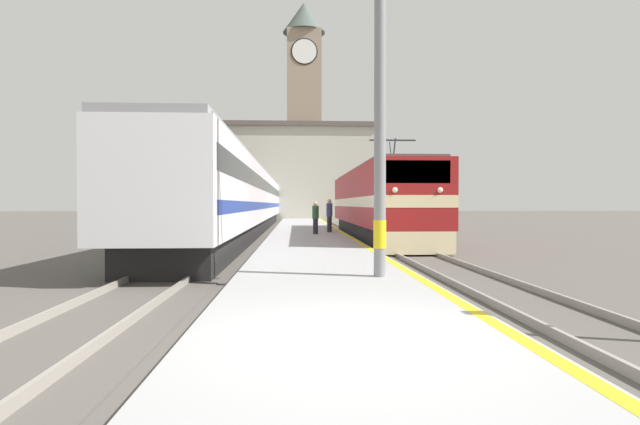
{
  "coord_description": "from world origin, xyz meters",
  "views": [
    {
      "loc": [
        -0.71,
        -5.75,
        1.86
      ],
      "look_at": [
        0.89,
        26.3,
        1.32
      ],
      "focal_mm": 28.0,
      "sensor_mm": 36.0,
      "label": 1
    }
  ],
  "objects": [
    {
      "name": "platform",
      "position": [
        0.0,
        25.0,
        0.16
      ],
      "size": [
        4.04,
        140.0,
        0.32
      ],
      "color": "#999999",
      "rests_on": "ground"
    },
    {
      "name": "ground_plane",
      "position": [
        0.0,
        30.0,
        0.0
      ],
      "size": [
        200.0,
        200.0,
        0.0
      ],
      "primitive_type": "plane",
      "color": "#514C47"
    },
    {
      "name": "catenary_mast",
      "position": [
        1.21,
        4.78,
        4.05
      ],
      "size": [
        2.76,
        0.27,
        7.46
      ],
      "color": "gray",
      "rests_on": "platform"
    },
    {
      "name": "rail_track_far",
      "position": [
        -3.93,
        25.0,
        0.03
      ],
      "size": [
        2.83,
        140.0,
        0.16
      ],
      "color": "#514C47",
      "rests_on": "ground"
    },
    {
      "name": "second_waiting_passenger",
      "position": [
        1.18,
        21.55,
        1.29
      ],
      "size": [
        0.34,
        0.34,
        1.83
      ],
      "color": "#23232D",
      "rests_on": "platform"
    },
    {
      "name": "locomotive_train",
      "position": [
        3.56,
        20.38,
        1.9
      ],
      "size": [
        2.92,
        18.11,
        4.69
      ],
      "color": "black",
      "rests_on": "ground"
    },
    {
      "name": "rail_track_near",
      "position": [
        3.56,
        25.0,
        0.03
      ],
      "size": [
        2.84,
        140.0,
        0.16
      ],
      "color": "#514C47",
      "rests_on": "ground"
    },
    {
      "name": "clock_tower",
      "position": [
        0.45,
        58.84,
        14.81
      ],
      "size": [
        5.41,
        5.41,
        27.84
      ],
      "color": "gray",
      "rests_on": "ground"
    },
    {
      "name": "passenger_train",
      "position": [
        -3.93,
        28.89,
        2.17
      ],
      "size": [
        2.92,
        47.42,
        4.04
      ],
      "color": "black",
      "rests_on": "ground"
    },
    {
      "name": "person_on_platform",
      "position": [
        0.34,
        19.89,
        1.2
      ],
      "size": [
        0.34,
        0.34,
        1.68
      ],
      "color": "#23232D",
      "rests_on": "platform"
    },
    {
      "name": "station_building",
      "position": [
        -2.88,
        51.15,
        5.42
      ],
      "size": [
        22.79,
        7.09,
        10.78
      ],
      "color": "#B7B2A3",
      "rests_on": "ground"
    }
  ]
}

